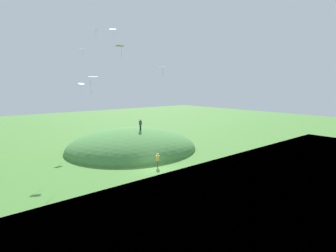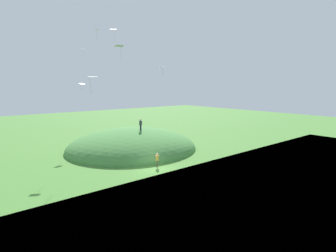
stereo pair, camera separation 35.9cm
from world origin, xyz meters
The scene contains 13 objects.
ground_plane centered at (0.00, 0.00, 0.00)m, with size 160.00×160.00×0.00m, color #487E33.
grass_hill centered at (11.00, -3.42, 0.00)m, with size 20.40×21.38×6.67m, color #47833E.
dirt_path centered at (22.21, -8.95, 0.02)m, with size 17.23×1.59×0.04m, color #666440.
person_near_shore centered at (9.08, -3.86, 4.42)m, with size 0.60×0.60×1.84m.
person_walking_path centered at (0.41, -0.62, 1.14)m, with size 0.55×0.55×1.79m.
kite_0 centered at (4.58, -4.76, 12.89)m, with size 0.99×0.91×1.22m.
kite_1 centered at (17.54, -0.57, 19.46)m, with size 0.58×0.76×2.01m.
kite_2 centered at (17.36, 1.70, 16.22)m, with size 1.02×1.13×1.40m.
kite_3 centered at (15.57, -2.97, 19.55)m, with size 1.24×1.34×2.30m.
kite_4 centered at (2.86, 3.04, 14.91)m, with size 0.93×1.14×1.28m.
kite_5 centered at (5.52, 5.35, 11.29)m, with size 1.03×1.30×2.20m.
kite_6 centered at (15.55, -0.04, 19.13)m, with size 0.78×0.83×1.45m.
kite_7 centered at (19.41, 1.36, 10.59)m, with size 0.86×1.07×1.55m.
Camera 1 is at (-25.28, 19.06, 10.24)m, focal length 27.96 mm.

